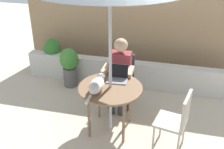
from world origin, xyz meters
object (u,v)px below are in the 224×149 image
chair_occupied (122,76)px  person_seated (120,71)px  chair_empty (177,118)px  laptop (118,75)px  patio_table (110,91)px  potted_plant_near_fence (53,56)px  cat (97,85)px  potted_plant_by_chair (69,65)px

chair_occupied → person_seated: bearing=-90.0°
person_seated → chair_empty: bearing=-40.7°
person_seated → laptop: person_seated is taller
patio_table → potted_plant_near_fence: bearing=136.9°
patio_table → person_seated: bearing=90.0°
chair_occupied → person_seated: (-0.00, -0.16, 0.17)m
chair_empty → cat: size_ratio=1.36×
patio_table → chair_occupied: (0.00, 0.78, -0.15)m
laptop → cat: (-0.21, -0.37, 0.02)m
chair_occupied → laptop: laptop is taller
patio_table → laptop: size_ratio=2.89×
potted_plant_by_chair → chair_occupied: bearing=-17.0°
laptop → person_seated: bearing=97.3°
chair_occupied → chair_empty: same height
chair_empty → cat: (-1.13, 0.09, 0.31)m
chair_empty → potted_plant_by_chair: (-2.06, 1.32, -0.08)m
cat → potted_plant_near_fence: bearing=131.7°
patio_table → chair_occupied: 0.80m
potted_plant_near_fence → chair_empty: bearing=-33.5°
patio_table → chair_empty: bearing=-12.1°
chair_occupied → potted_plant_by_chair: 1.14m
chair_empty → patio_table: bearing=167.9°
chair_empty → cat: cat is taller
cat → laptop: bearing=60.9°
person_seated → potted_plant_by_chair: person_seated is taller
laptop → potted_plant_by_chair: bearing=142.7°
laptop → potted_plant_by_chair: 1.47m
patio_table → person_seated: person_seated is taller
patio_table → chair_empty: chair_empty is taller
patio_table → potted_plant_near_fence: 2.20m
chair_empty → potted_plant_near_fence: (-2.57, 1.70, -0.10)m
chair_occupied → cat: size_ratio=1.36×
chair_occupied → cat: 0.97m
patio_table → chair_empty: (0.97, -0.21, -0.15)m
laptop → patio_table: bearing=-100.8°
chair_empty → potted_plant_by_chair: size_ratio=1.14×
potted_plant_by_chair → chair_empty: bearing=-32.8°
person_seated → laptop: size_ratio=3.85×
person_seated → cat: (-0.16, -0.75, 0.14)m
person_seated → potted_plant_by_chair: 1.22m
laptop → potted_plant_near_fence: size_ratio=0.41×
laptop → potted_plant_near_fence: 2.10m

